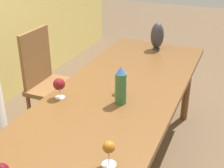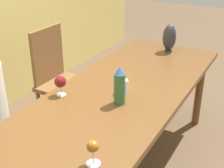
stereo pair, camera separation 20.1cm
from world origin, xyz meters
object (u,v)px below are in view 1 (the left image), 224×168
(water_bottle, at_px, (121,86))
(water_tumbler, at_px, (122,86))
(wine_glass_2, at_px, (59,85))
(wine_glass_5, at_px, (109,148))
(vase, at_px, (157,36))
(chair_far, at_px, (50,80))

(water_bottle, distance_m, water_tumbler, 0.16)
(water_tumbler, height_order, wine_glass_2, wine_glass_2)
(wine_glass_5, bearing_deg, vase, 8.11)
(wine_glass_5, height_order, chair_far, chair_far)
(water_bottle, xyz_separation_m, chair_far, (0.49, 0.87, -0.33))
(vase, bearing_deg, water_bottle, -176.49)
(water_bottle, height_order, vase, vase)
(wine_glass_2, bearing_deg, water_bottle, -76.92)
(wine_glass_5, bearing_deg, chair_far, 44.40)
(water_tumbler, bearing_deg, wine_glass_5, -163.29)
(wine_glass_2, xyz_separation_m, wine_glass_5, (-0.48, -0.56, -0.00))
(wine_glass_2, relative_size, wine_glass_5, 1.04)
(vase, xyz_separation_m, wine_glass_2, (-1.17, 0.33, -0.04))
(vase, relative_size, wine_glass_2, 1.84)
(water_bottle, bearing_deg, wine_glass_2, 103.08)
(water_tumbler, xyz_separation_m, vase, (0.94, 0.02, 0.08))
(water_bottle, height_order, chair_far, water_bottle)
(vase, bearing_deg, wine_glass_5, -171.89)
(vase, distance_m, chair_far, 1.06)
(chair_far, bearing_deg, wine_glass_5, -135.60)
(wine_glass_2, distance_m, wine_glass_5, 0.74)
(water_tumbler, xyz_separation_m, wine_glass_5, (-0.71, -0.21, 0.05))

